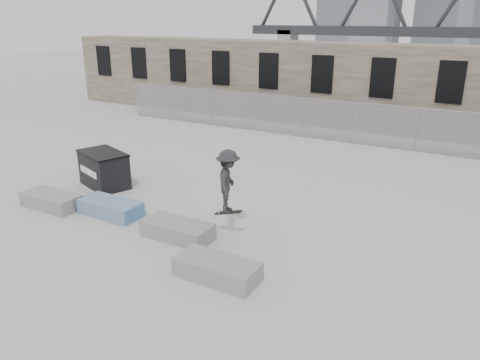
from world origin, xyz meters
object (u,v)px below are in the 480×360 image
planter_far_left (51,200)px  planter_offset (217,268)px  skateboarder (228,182)px  planter_center_right (177,229)px  dumpster (104,169)px  planter_center_left (110,207)px

planter_far_left → planter_offset: size_ratio=1.00×
planter_far_left → skateboarder: 6.25m
planter_center_right → planter_far_left: bearing=-177.2°
planter_offset → dumpster: (-6.95, 3.35, 0.39)m
skateboarder → dumpster: bearing=55.1°
planter_center_right → planter_center_left: bearing=174.8°
planter_center_right → dumpster: bearing=156.6°
planter_center_right → skateboarder: size_ratio=1.05×
planter_far_left → planter_center_right: same height
planter_center_left → planter_far_left: bearing=-166.9°
planter_center_left → planter_offset: 5.10m
planter_center_right → planter_offset: 2.45m
planter_far_left → planter_offset: bearing=-8.3°
planter_center_left → planter_offset: bearing=-17.2°
planter_center_right → planter_offset: (2.11, -1.25, 0.00)m
dumpster → skateboarder: 6.17m
planter_far_left → planter_offset: (6.97, -1.02, 0.00)m
planter_far_left → planter_center_left: size_ratio=1.00×
planter_center_right → planter_offset: bearing=-30.8°
planter_far_left → planter_center_left: same height
planter_center_right → planter_offset: size_ratio=1.00×
planter_far_left → dumpster: bearing=89.3°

